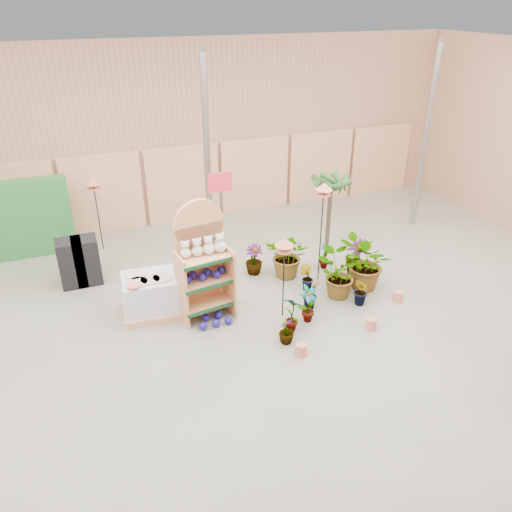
# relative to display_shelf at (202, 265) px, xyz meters

# --- Properties ---
(room) EXTENTS (15.20, 12.10, 4.70)m
(room) POSITION_rel_display_shelf_xyz_m (0.74, -0.58, 1.19)
(room) COLOR #67665A
(room) RESTS_ON ground
(display_shelf) EXTENTS (1.01, 0.72, 2.25)m
(display_shelf) POSITION_rel_display_shelf_xyz_m (0.00, 0.00, 0.00)
(display_shelf) COLOR tan
(display_shelf) RESTS_ON ground
(teddy_bears) EXTENTS (0.83, 0.22, 0.36)m
(teddy_bears) POSITION_rel_display_shelf_xyz_m (0.03, -0.11, 0.40)
(teddy_bears) COLOR beige
(teddy_bears) RESTS_ON display_shelf
(gazing_balls_shelf) EXTENTS (0.83, 0.28, 0.16)m
(gazing_balls_shelf) POSITION_rel_display_shelf_xyz_m (0.00, -0.13, -0.14)
(gazing_balls_shelf) COLOR navy
(gazing_balls_shelf) RESTS_ON display_shelf
(gazing_balls_floor) EXTENTS (0.63, 0.39, 0.15)m
(gazing_balls_floor) POSITION_rel_display_shelf_xyz_m (0.05, -0.44, -0.95)
(gazing_balls_floor) COLOR navy
(gazing_balls_floor) RESTS_ON ground
(pallet_stack) EXTENTS (1.14, 0.98, 0.80)m
(pallet_stack) POSITION_rel_display_shelf_xyz_m (-0.93, 0.36, -0.65)
(pallet_stack) COLOR tan
(pallet_stack) RESTS_ON ground
(charcoal_planters) EXTENTS (0.80, 0.50, 1.00)m
(charcoal_planters) POSITION_rel_display_shelf_xyz_m (-2.07, 1.97, -0.53)
(charcoal_planters) COLOR black
(charcoal_planters) RESTS_ON ground
(trellis_stock) EXTENTS (2.00, 0.30, 1.80)m
(trellis_stock) POSITION_rel_display_shelf_xyz_m (-3.06, 3.71, -0.13)
(trellis_stock) COLOR #286A2F
(trellis_stock) RESTS_ON ground
(offer_sign) EXTENTS (0.50, 0.08, 2.20)m
(offer_sign) POSITION_rel_display_shelf_xyz_m (0.84, 1.49, 0.54)
(offer_sign) COLOR gray
(offer_sign) RESTS_ON ground
(bird_table_front) EXTENTS (0.34, 0.34, 1.61)m
(bird_table_front) POSITION_rel_display_shelf_xyz_m (1.32, -0.64, 0.46)
(bird_table_front) COLOR black
(bird_table_front) RESTS_ON ground
(bird_table_right) EXTENTS (0.34, 0.34, 2.16)m
(bird_table_right) POSITION_rel_display_shelf_xyz_m (2.56, 0.29, 0.98)
(bird_table_right) COLOR black
(bird_table_right) RESTS_ON ground
(bird_table_back) EXTENTS (0.34, 0.34, 1.76)m
(bird_table_back) POSITION_rel_display_shelf_xyz_m (-1.51, 3.43, 0.60)
(bird_table_back) COLOR black
(bird_table_back) RESTS_ON ground
(palm) EXTENTS (0.70, 0.70, 1.88)m
(palm) POSITION_rel_display_shelf_xyz_m (3.44, 1.54, 0.59)
(palm) COLOR #423422
(palm) RESTS_ON ground
(potted_plant_0) EXTENTS (0.43, 0.46, 0.72)m
(potted_plant_0) POSITION_rel_display_shelf_xyz_m (1.30, -1.12, -0.67)
(potted_plant_0) COLOR #234A1B
(potted_plant_0) RESTS_ON ground
(potted_plant_1) EXTENTS (0.39, 0.34, 0.60)m
(potted_plant_1) POSITION_rel_display_shelf_xyz_m (1.94, -0.58, -0.73)
(potted_plant_1) COLOR #234A1B
(potted_plant_1) RESTS_ON ground
(potted_plant_2) EXTENTS (1.14, 1.13, 0.95)m
(potted_plant_2) POSITION_rel_display_shelf_xyz_m (2.59, -0.40, -0.55)
(potted_plant_2) COLOR #234A1B
(potted_plant_2) RESTS_ON ground
(potted_plant_3) EXTENTS (0.68, 0.68, 0.86)m
(potted_plant_3) POSITION_rel_display_shelf_xyz_m (3.36, 0.10, -0.60)
(potted_plant_3) COLOR #234A1B
(potted_plant_3) RESTS_ON ground
(potted_plant_4) EXTENTS (0.39, 0.41, 0.64)m
(potted_plant_4) POSITION_rel_display_shelf_xyz_m (2.92, 0.71, -0.71)
(potted_plant_4) COLOR #234A1B
(potted_plant_4) RESTS_ON ground
(potted_plant_5) EXTENTS (0.36, 0.37, 0.53)m
(potted_plant_5) POSITION_rel_display_shelf_xyz_m (2.16, 0.06, -0.76)
(potted_plant_5) COLOR #234A1B
(potted_plant_5) RESTS_ON ground
(potted_plant_6) EXTENTS (1.20, 1.20, 1.01)m
(potted_plant_6) POSITION_rel_display_shelf_xyz_m (2.04, 0.67, -0.52)
(potted_plant_6) COLOR #234A1B
(potted_plant_6) RESTS_ON ground
(potted_plant_7) EXTENTS (0.37, 0.37, 0.48)m
(potted_plant_7) POSITION_rel_display_shelf_xyz_m (1.05, -1.41, -0.79)
(potted_plant_7) COLOR #234A1B
(potted_plant_7) RESTS_ON ground
(potted_plant_8) EXTENTS (0.46, 0.38, 0.74)m
(potted_plant_8) POSITION_rel_display_shelf_xyz_m (1.67, -0.97, -0.66)
(potted_plant_8) COLOR #234A1B
(potted_plant_8) RESTS_ON ground
(potted_plant_9) EXTENTS (0.29, 0.35, 0.60)m
(potted_plant_9) POSITION_rel_display_shelf_xyz_m (2.87, -0.86, -0.73)
(potted_plant_9) COLOR #234A1B
(potted_plant_9) RESTS_ON ground
(potted_plant_10) EXTENTS (1.30, 1.24, 1.13)m
(potted_plant_10) POSITION_rel_display_shelf_xyz_m (3.25, -0.36, -0.46)
(potted_plant_10) COLOR #234A1B
(potted_plant_10) RESTS_ON ground
(potted_plant_11) EXTENTS (0.41, 0.41, 0.66)m
(potted_plant_11) POSITION_rel_display_shelf_xyz_m (1.40, 1.05, -0.70)
(potted_plant_11) COLOR #234A1B
(potted_plant_11) RESTS_ON ground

